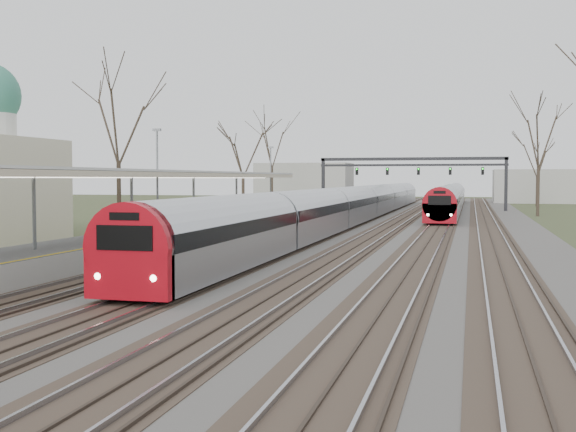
% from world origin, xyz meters
% --- Properties ---
extents(track_bed, '(24.00, 160.00, 0.22)m').
position_xyz_m(track_bed, '(0.26, 55.00, 0.06)').
color(track_bed, '#474442').
rests_on(track_bed, ground).
extents(platform, '(3.50, 69.00, 1.00)m').
position_xyz_m(platform, '(-9.05, 37.50, 0.50)').
color(platform, '#9E9B93').
rests_on(platform, ground).
extents(canopy, '(4.10, 50.00, 3.11)m').
position_xyz_m(canopy, '(-9.05, 32.99, 3.93)').
color(canopy, slate).
rests_on(canopy, platform).
extents(signal_gantry, '(21.00, 0.59, 6.08)m').
position_xyz_m(signal_gantry, '(0.29, 84.99, 4.91)').
color(signal_gantry, black).
rests_on(signal_gantry, ground).
extents(tree_west_far, '(5.50, 5.50, 11.33)m').
position_xyz_m(tree_west_far, '(-17.00, 48.00, 8.02)').
color(tree_west_far, '#2D231C').
rests_on(tree_west_far, ground).
extents(train_near, '(2.62, 90.21, 3.05)m').
position_xyz_m(train_near, '(-2.50, 65.33, 1.48)').
color(train_near, '#9A9DA4').
rests_on(train_near, ground).
extents(train_far, '(2.62, 60.21, 3.05)m').
position_xyz_m(train_far, '(4.50, 87.41, 1.48)').
color(train_far, '#9A9DA4').
rests_on(train_far, ground).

